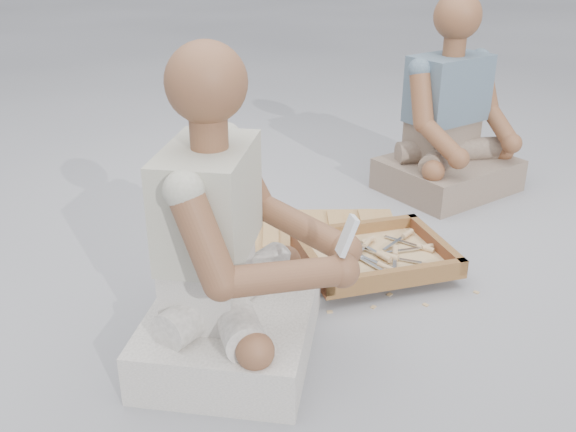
{
  "coord_description": "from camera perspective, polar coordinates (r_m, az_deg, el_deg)",
  "views": [
    {
      "loc": [
        -0.26,
        -1.97,
        1.25
      ],
      "look_at": [
        -0.02,
        0.09,
        0.3
      ],
      "focal_mm": 40.0,
      "sensor_mm": 36.0,
      "label": 1
    }
  ],
  "objects": [
    {
      "name": "tool_tray",
      "position": [
        2.53,
        7.7,
        -3.49
      ],
      "size": [
        0.62,
        0.53,
        0.07
      ],
      "rotation": [
        0.0,
        0.0,
        0.17
      ],
      "color": "brown",
      "rests_on": "carved_panel"
    },
    {
      "name": "wood_chip_6",
      "position": [
        2.85,
        0.56,
        -1.46
      ],
      "size": [
        0.02,
        0.02,
        0.0
      ],
      "primitive_type": "cube",
      "rotation": [
        0.0,
        0.0,
        0.27
      ],
      "color": "tan",
      "rests_on": "ground"
    },
    {
      "name": "wood_chip_11",
      "position": [
        2.38,
        12.13,
        -7.73
      ],
      "size": [
        0.02,
        0.02,
        0.0
      ],
      "primitive_type": "cube",
      "rotation": [
        0.0,
        0.0,
        2.2
      ],
      "color": "tan",
      "rests_on": "ground"
    },
    {
      "name": "chisel_1",
      "position": [
        2.44,
        8.28,
        -4.34
      ],
      "size": [
        0.14,
        0.19,
        0.02
      ],
      "rotation": [
        0.0,
        0.0,
        -0.95
      ],
      "color": "silver",
      "rests_on": "tool_tray"
    },
    {
      "name": "companion",
      "position": [
        3.32,
        14.23,
        7.59
      ],
      "size": [
        0.78,
        0.73,
        0.97
      ],
      "rotation": [
        0.0,
        0.0,
        3.64
      ],
      "color": "gray",
      "rests_on": "ground"
    },
    {
      "name": "wood_chip_12",
      "position": [
        2.29,
        3.74,
        -8.51
      ],
      "size": [
        0.02,
        0.02,
        0.0
      ],
      "primitive_type": "cube",
      "rotation": [
        0.0,
        0.0,
        3.14
      ],
      "color": "tan",
      "rests_on": "ground"
    },
    {
      "name": "chisel_5",
      "position": [
        2.49,
        12.12,
        -4.14
      ],
      "size": [
        0.2,
        0.12,
        0.02
      ],
      "rotation": [
        0.0,
        0.0,
        -0.48
      ],
      "color": "silver",
      "rests_on": "tool_tray"
    },
    {
      "name": "chisel_9",
      "position": [
        2.5,
        8.19,
        -3.4
      ],
      "size": [
        0.12,
        0.2,
        0.02
      ],
      "rotation": [
        0.0,
        0.0,
        -1.08
      ],
      "color": "silver",
      "rests_on": "tool_tray"
    },
    {
      "name": "ground",
      "position": [
        2.35,
        0.82,
        -7.61
      ],
      "size": [
        60.0,
        60.0,
        0.0
      ],
      "primitive_type": "plane",
      "color": "#9E9EA4",
      "rests_on": "ground"
    },
    {
      "name": "wood_chip_8",
      "position": [
        2.79,
        9.23,
        -2.34
      ],
      "size": [
        0.02,
        0.02,
        0.0
      ],
      "primitive_type": "cube",
      "rotation": [
        0.0,
        0.0,
        0.23
      ],
      "color": "tan",
      "rests_on": "ground"
    },
    {
      "name": "carved_panel",
      "position": [
        2.78,
        3.01,
        -1.66
      ],
      "size": [
        0.7,
        0.51,
        0.04
      ],
      "primitive_type": "cube",
      "rotation": [
        0.0,
        0.0,
        -0.1
      ],
      "color": "#945E39",
      "rests_on": "ground"
    },
    {
      "name": "chisel_10",
      "position": [
        2.59,
        6.76,
        -2.31
      ],
      "size": [
        0.19,
        0.14,
        0.02
      ],
      "rotation": [
        0.0,
        0.0,
        0.59
      ],
      "color": "silver",
      "rests_on": "tool_tray"
    },
    {
      "name": "mobile_phone",
      "position": [
        1.78,
        5.29,
        -1.75
      ],
      "size": [
        0.06,
        0.05,
        0.11
      ],
      "rotation": [
        -0.35,
        0.0,
        -1.45
      ],
      "color": "silver",
      "rests_on": "craftsman"
    },
    {
      "name": "chisel_3",
      "position": [
        2.4,
        8.75,
        -4.99
      ],
      "size": [
        0.13,
        0.2,
        0.02
      ],
      "rotation": [
        0.0,
        0.0,
        -1.04
      ],
      "color": "silver",
      "rests_on": "tool_tray"
    },
    {
      "name": "wood_chip_2",
      "position": [
        2.33,
        7.59,
        -8.02
      ],
      "size": [
        0.02,
        0.02,
        0.0
      ],
      "primitive_type": "cube",
      "rotation": [
        0.0,
        0.0,
        0.82
      ],
      "color": "tan",
      "rests_on": "ground"
    },
    {
      "name": "chisel_2",
      "position": [
        2.53,
        9.51,
        -3.33
      ],
      "size": [
        0.08,
        0.22,
        0.02
      ],
      "rotation": [
        0.0,
        0.0,
        1.28
      ],
      "color": "silver",
      "rests_on": "tool_tray"
    },
    {
      "name": "chisel_11",
      "position": [
        2.6,
        12.05,
        -2.73
      ],
      "size": [
        0.22,
        0.05,
        0.02
      ],
      "rotation": [
        0.0,
        0.0,
        0.16
      ],
      "color": "silver",
      "rests_on": "tool_tray"
    },
    {
      "name": "wood_chip_13",
      "position": [
        2.5,
        16.4,
        -6.52
      ],
      "size": [
        0.02,
        0.02,
        0.0
      ],
      "primitive_type": "cube",
      "rotation": [
        0.0,
        0.0,
        2.26
      ],
      "color": "tan",
      "rests_on": "ground"
    },
    {
      "name": "chisel_8",
      "position": [
        2.43,
        10.58,
        -4.93
      ],
      "size": [
        0.17,
        0.17,
        0.02
      ],
      "rotation": [
        0.0,
        0.0,
        -0.77
      ],
      "color": "silver",
      "rests_on": "tool_tray"
    },
    {
      "name": "wood_chip_0",
      "position": [
        2.67,
        11.03,
        -3.86
      ],
      "size": [
        0.02,
        0.02,
        0.0
      ],
      "primitive_type": "cube",
      "rotation": [
        0.0,
        0.0,
        2.72
      ],
      "color": "tan",
      "rests_on": "ground"
    },
    {
      "name": "chisel_4",
      "position": [
        2.52,
        8.58,
        -3.41
      ],
      "size": [
        0.18,
        0.16,
        0.02
      ],
      "rotation": [
        0.0,
        0.0,
        -0.71
      ],
      "color": "silver",
      "rests_on": "tool_tray"
    },
    {
      "name": "wood_chip_4",
      "position": [
        2.45,
        2.03,
        -6.06
      ],
      "size": [
        0.02,
        0.02,
        0.0
      ],
      "primitive_type": "cube",
      "rotation": [
        0.0,
        0.0,
        0.01
      ],
      "color": "tan",
      "rests_on": "ground"
    },
    {
      "name": "wood_chip_10",
      "position": [
        2.61,
        2.56,
        -4.01
      ],
      "size": [
        0.02,
        0.02,
        0.0
      ],
      "primitive_type": "cube",
      "rotation": [
        0.0,
        0.0,
        2.33
      ],
      "color": "tan",
      "rests_on": "ground"
    },
    {
      "name": "wood_chip_9",
      "position": [
        2.67,
        2.66,
        -3.4
      ],
      "size": [
        0.02,
        0.02,
        0.0
      ],
      "primitive_type": "cube",
      "rotation": [
        0.0,
        0.0,
        2.13
      ],
      "color": "tan",
      "rests_on": "ground"
    },
    {
      "name": "wood_chip_7",
      "position": [
        2.6,
        5.81,
        -4.31
      ],
      "size": [
        0.02,
        0.02,
        0.0
      ],
      "primitive_type": "cube",
      "rotation": [
        0.0,
        0.0,
        2.21
      ],
      "color": "tan",
      "rests_on": "ground"
    },
    {
      "name": "wood_chip_14",
      "position": [
        2.5,
        10.26,
        -5.77
      ],
      "size": [
        0.02,
        0.02,
        0.0
      ],
      "primitive_type": "cube",
      "rotation": [
        0.0,
        0.0,
        3.0
      ],
      "color": "tan",
      "rests_on": "ground"
    },
    {
      "name": "chisel_0",
      "position": [
        2.68,
        10.33,
        -1.73
      ],
      "size": [
        0.17,
        0.17,
        0.02
      ],
      "rotation": [
        0.0,
        0.0,
        0.77
      ],
      "color": "silver",
      "rests_on": "tool_tray"
    },
    {
      "name": "wood_chip_5",
      "position": [
        2.79,
        -0.79,
        -1.98
      ],
      "size": [
        0.02,
        0.02,
        0.0
      ],
      "primitive_type": "cube",
      "rotation": [
        0.0,
        0.0,
        0.75
      ],
      "color": "tan",
      "rests_on": "ground"
    },
    {
      "name": "chisel_6",
      "position": [
        2.57,
        6.89,
        -2.57
      ],
      "size": [
        0.13,
        0.2,
        0.02
      ],
      "rotation": [
        0.0,
        0.0,
        1.03
      ],
      "color": "silver",
      "rests_on": "tool_tray"
    },
    {
      "name": "craftsman",
      "position": [
        1.94,
        -5.38,
        -3.73
      ],
      "size": [
        0.72,
        0.74,
        0.98
      ],
      "rotation": [
        0.0,
        0.0,
        -1.84
      ],
      "color": "silver",
      "rests_on": "ground"
    },
    {
      "name": "wood_chip_1",
      "position": [
        2.74,
        2.03,
        -2.61
      ],
      "size": [
        0.02,
        0.02,
        0.0
      ],
      "primitive_type": "cube",
      "rotation": [
        0.0,
        0.0,
        0.64
      ],
      "color": "tan",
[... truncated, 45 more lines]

